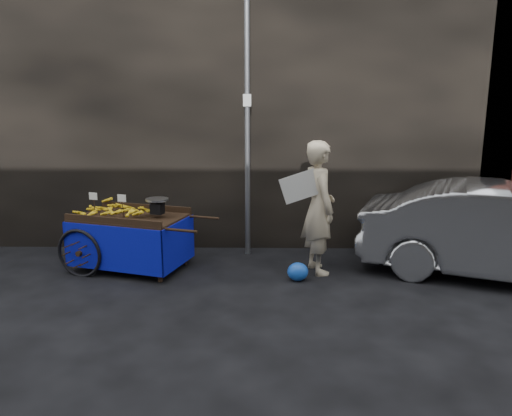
{
  "coord_description": "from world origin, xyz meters",
  "views": [
    {
      "loc": [
        0.56,
        -6.32,
        2.47
      ],
      "look_at": [
        0.44,
        0.5,
        0.93
      ],
      "focal_mm": 35.0,
      "sensor_mm": 36.0,
      "label": 1
    }
  ],
  "objects_px": {
    "banana_cart": "(127,221)",
    "vendor": "(319,207)",
    "plastic_bag": "(298,272)",
    "parked_car": "(509,233)"
  },
  "relations": [
    {
      "from": "vendor",
      "to": "plastic_bag",
      "type": "distance_m",
      "value": 0.95
    },
    {
      "from": "plastic_bag",
      "to": "vendor",
      "type": "bearing_deg",
      "value": 51.93
    },
    {
      "from": "plastic_bag",
      "to": "parked_car",
      "type": "distance_m",
      "value": 2.91
    },
    {
      "from": "banana_cart",
      "to": "plastic_bag",
      "type": "height_order",
      "value": "banana_cart"
    },
    {
      "from": "banana_cart",
      "to": "vendor",
      "type": "relative_size",
      "value": 1.21
    },
    {
      "from": "banana_cart",
      "to": "parked_car",
      "type": "xyz_separation_m",
      "value": [
        5.3,
        -0.35,
        -0.06
      ]
    },
    {
      "from": "vendor",
      "to": "plastic_bag",
      "type": "xyz_separation_m",
      "value": [
        -0.3,
        -0.39,
        -0.81
      ]
    },
    {
      "from": "vendor",
      "to": "plastic_bag",
      "type": "bearing_deg",
      "value": 126.44
    },
    {
      "from": "banana_cart",
      "to": "vendor",
      "type": "distance_m",
      "value": 2.75
    },
    {
      "from": "banana_cart",
      "to": "parked_car",
      "type": "relative_size",
      "value": 0.58
    }
  ]
}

